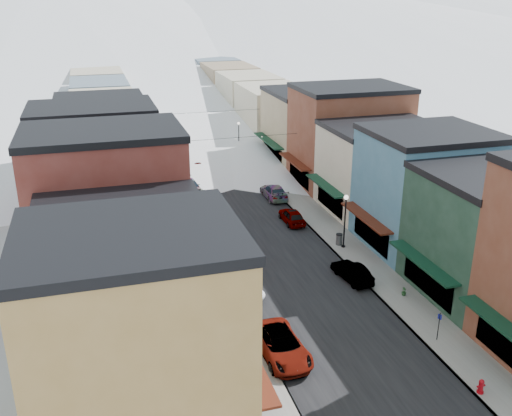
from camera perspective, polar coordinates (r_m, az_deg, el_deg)
road at (r=84.08m, az=-6.04°, el=5.99°), size 10.00×160.00×0.01m
sidewalk_left at (r=83.19m, az=-10.53°, el=5.64°), size 3.20×160.00×0.15m
sidewalk_right at (r=85.43m, az=-1.66°, el=6.39°), size 3.20×160.00×0.15m
curb_left at (r=83.35m, az=-9.47°, el=5.74°), size 0.10×160.00×0.15m
curb_right at (r=85.06m, az=-2.68°, el=6.31°), size 0.10×160.00×0.15m
bldg_l_yellow at (r=28.72m, az=-11.78°, el=-12.72°), size 11.30×8.70×11.50m
bldg_l_cream at (r=36.58m, az=-12.90°, el=-6.83°), size 11.30×8.20×9.50m
bldg_l_brick_near at (r=43.29m, az=-14.50°, el=-0.35°), size 12.30×8.20×12.50m
bldg_l_grayblue at (r=51.89m, az=-14.22°, el=1.17°), size 11.30×9.20×9.00m
bldg_l_brick_far at (r=60.18m, az=-15.70°, el=4.74°), size 13.30×9.20×11.00m
bldg_l_tan at (r=70.00m, az=-15.07°, el=6.58°), size 11.30×11.20×10.00m
bldg_r_green at (r=45.37m, az=22.51°, el=-2.37°), size 11.30×9.20×9.50m
bldg_r_blue at (r=51.96m, az=16.59°, el=1.84°), size 11.30×9.20×10.50m
bldg_r_cream at (r=59.77m, az=12.37°, el=3.93°), size 12.30×9.20×9.00m
bldg_r_brick_far at (r=67.39m, az=9.23°, el=7.15°), size 13.30×9.20×11.50m
bldg_r_tan at (r=76.15m, az=5.30°, el=8.14°), size 11.30×11.20×9.50m
distant_blocks at (r=105.47m, az=-8.48°, el=11.14°), size 34.00×55.00×8.00m
mountain_ridge at (r=297.34m, az=-18.30°, el=18.53°), size 670.00×340.00×34.00m
overhead_cables at (r=70.69m, az=-4.33°, el=8.37°), size 16.40×15.04×0.04m
car_white_suv at (r=36.55m, az=2.54°, el=-13.55°), size 2.83×5.75×1.57m
car_silver_sedan at (r=48.60m, az=-2.91°, el=-4.40°), size 2.23×4.37×1.42m
car_dark_hatch at (r=54.12m, az=-4.05°, el=-1.54°), size 1.82×5.18×1.70m
car_silver_wagon at (r=64.94m, az=-6.63°, el=2.14°), size 2.69×5.25×1.46m
car_green_sedan at (r=45.86m, az=9.58°, el=-6.33°), size 2.01×4.39×1.40m
car_gray_suv at (r=56.18m, az=3.61°, el=-0.80°), size 1.75×4.28×1.45m
car_black_sedan at (r=62.86m, az=1.81°, el=1.65°), size 2.15×5.19×1.50m
car_lane_silver at (r=72.30m, az=-5.89°, el=4.08°), size 1.88×4.09×1.36m
car_lane_white at (r=88.77m, az=-6.09°, el=7.31°), size 2.97×5.86×1.59m
fire_hydrant at (r=36.00m, az=21.57°, el=-16.29°), size 0.52×0.39×0.88m
parking_sign at (r=39.37m, az=17.82°, el=-11.00°), size 0.12×0.26×1.98m
trash_can at (r=51.58m, az=8.31°, el=-3.10°), size 0.60×0.60×1.01m
streetlamp_near at (r=50.18m, az=8.91°, el=-0.66°), size 0.41×0.41×4.89m
streetlamp_far at (r=79.70m, az=-1.74°, el=7.45°), size 0.37×0.37×4.43m
planter_far at (r=44.34m, az=14.58°, el=-8.08°), size 0.49×0.49×0.64m
snow_pile_near at (r=42.50m, az=-0.56°, el=-8.72°), size 2.21×2.56×0.93m
snow_pile_mid at (r=50.82m, az=-3.52°, el=-3.52°), size 2.37×2.66×1.00m
snow_pile_far at (r=66.89m, az=-7.12°, el=2.41°), size 2.13×2.51×0.90m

